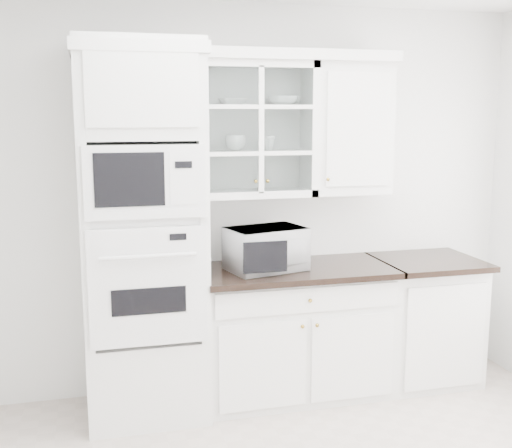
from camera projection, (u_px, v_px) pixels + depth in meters
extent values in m
cube|color=white|center=(245.00, 200.00, 4.54)|extent=(4.00, 0.02, 2.70)
cube|color=white|center=(143.00, 234.00, 4.08)|extent=(0.76, 0.65, 2.40)
cube|color=white|center=(148.00, 287.00, 3.80)|extent=(0.70, 0.03, 0.72)
cube|color=black|center=(149.00, 301.00, 3.80)|extent=(0.44, 0.01, 0.16)
cube|color=white|center=(145.00, 182.00, 3.70)|extent=(0.70, 0.03, 0.43)
cube|color=black|center=(130.00, 180.00, 3.65)|extent=(0.40, 0.01, 0.31)
cube|color=white|center=(294.00, 333.00, 4.49)|extent=(1.30, 0.60, 0.88)
cube|color=black|center=(296.00, 270.00, 4.37)|extent=(1.32, 0.67, 0.04)
cube|color=white|center=(423.00, 322.00, 4.73)|extent=(0.70, 0.60, 0.88)
cube|color=black|center=(428.00, 262.00, 4.62)|extent=(0.72, 0.67, 0.04)
cube|color=white|center=(255.00, 130.00, 4.31)|extent=(0.80, 0.33, 0.90)
cube|color=white|center=(255.00, 152.00, 4.34)|extent=(0.74, 0.29, 0.02)
cube|color=white|center=(255.00, 107.00, 4.29)|extent=(0.74, 0.29, 0.02)
cube|color=white|center=(348.00, 129.00, 4.48)|extent=(0.55, 0.33, 0.90)
cube|color=white|center=(240.00, 55.00, 4.18)|extent=(2.14, 0.38, 0.07)
imported|color=white|center=(265.00, 248.00, 4.30)|extent=(0.58, 0.52, 0.29)
imported|color=white|center=(233.00, 102.00, 4.25)|extent=(0.20, 0.20, 0.05)
imported|color=white|center=(283.00, 101.00, 4.31)|extent=(0.26, 0.26, 0.06)
imported|color=white|center=(235.00, 143.00, 4.30)|extent=(0.17, 0.17, 0.11)
imported|color=white|center=(267.00, 143.00, 4.34)|extent=(0.12, 0.12, 0.10)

